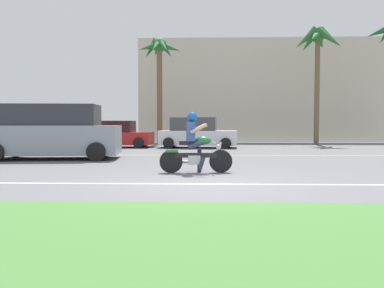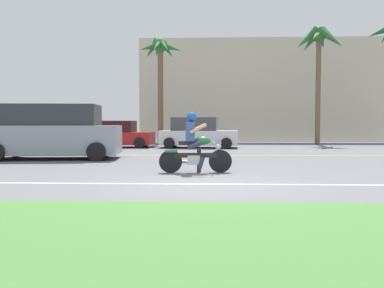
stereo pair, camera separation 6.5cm
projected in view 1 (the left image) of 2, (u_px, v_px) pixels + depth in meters
The scene contains 12 objects.
ground at pixel (206, 169), 11.44m from camera, with size 56.00×30.00×0.04m, color slate.
grass_median at pixel (206, 239), 4.35m from camera, with size 56.00×3.80×0.06m, color #477A38.
lane_line_near at pixel (206, 184), 8.44m from camera, with size 50.40×0.12×0.01m, color silver.
lane_line_far at pixel (206, 155), 16.03m from camera, with size 50.40×0.12×0.01m, color yellow.
motorcyclist at pixel (195, 147), 10.36m from camera, with size 1.89×0.62×1.58m.
suv_nearby at pixel (52, 133), 14.32m from camera, with size 4.93×2.45×1.95m.
parked_car_0 at pixel (28, 134), 20.33m from camera, with size 3.83×1.97×1.57m.
parked_car_1 at pixel (116, 135), 21.40m from camera, with size 3.78×2.10×1.41m.
parked_car_2 at pixel (197, 134), 20.99m from camera, with size 4.13×2.18×1.58m.
palm_tree_1 at pixel (159, 56), 24.18m from camera, with size 2.68×2.70×6.50m.
palm_tree_2 at pixel (318, 46), 23.76m from camera, with size 3.04×3.01×7.00m.
building_far at pixel (258, 92), 29.09m from camera, with size 16.89×4.00×7.05m, color beige.
Camera 1 is at (-0.01, -8.39, 1.29)m, focal length 37.55 mm.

